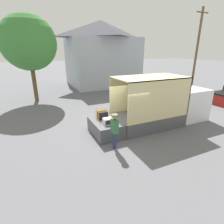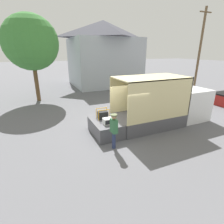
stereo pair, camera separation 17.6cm
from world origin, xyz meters
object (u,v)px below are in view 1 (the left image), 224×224
Objects in this scene: microwave at (108,121)px; utility_pole at (197,48)px; box_truck at (169,108)px; worker_person at (114,128)px; street_tree at (29,43)px; portable_generator at (103,115)px.

utility_pole is (15.71, 8.39, 3.86)m from microwave.
box_truck is 4.65m from microwave.
box_truck is at bearing 18.57° from worker_person.
worker_person is at bearing -97.20° from microwave.
microwave is at bearing -72.06° from street_tree.
worker_person is at bearing -161.43° from box_truck.
street_tree is (-7.79, 9.32, 4.27)m from box_truck.
street_tree reaches higher than portable_generator.
box_truck is 0.86× the size of street_tree.
street_tree reaches higher than worker_person.
utility_pole is 18.93m from street_tree.
utility_pole reaches higher than street_tree.
street_tree is at bearing 109.98° from portable_generator.
portable_generator reaches higher than microwave.
box_truck reaches higher than microwave.
utility_pole is at bearing -4.20° from street_tree.
utility_pole reaches higher than box_truck.
worker_person is at bearing -96.26° from portable_generator.
portable_generator is at bearing 85.00° from microwave.
box_truck is at bearing 5.64° from microwave.
street_tree is at bearing 107.94° from microwave.
box_truck reaches higher than worker_person.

